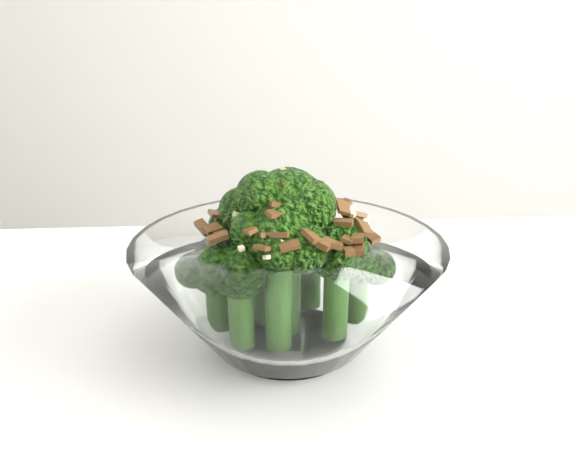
# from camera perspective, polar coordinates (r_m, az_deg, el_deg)

# --- Properties ---
(broccoli_dish) EXTENTS (0.25, 0.25, 0.16)m
(broccoli_dish) POSITION_cam_1_polar(r_m,az_deg,el_deg) (0.52, -0.14, -4.63)
(broccoli_dish) COLOR white
(broccoli_dish) RESTS_ON table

